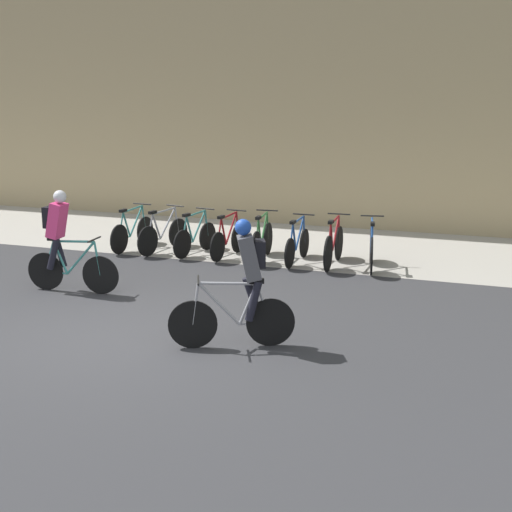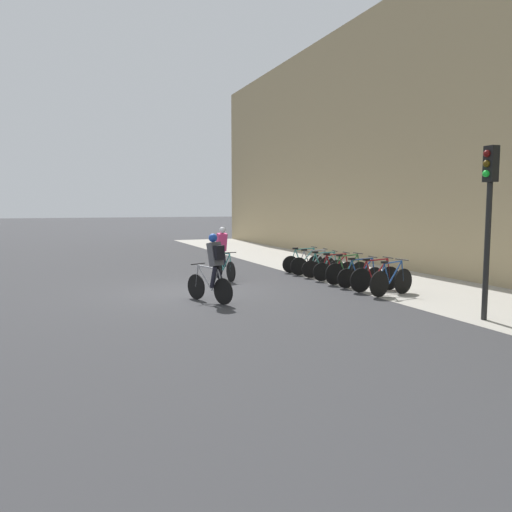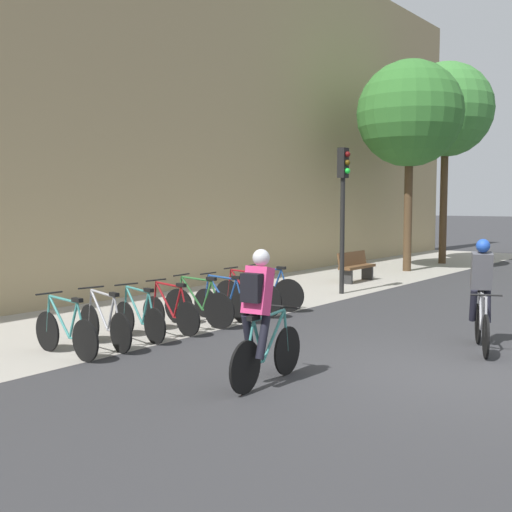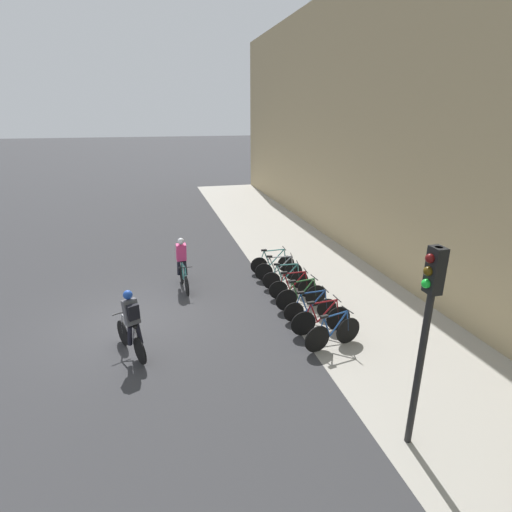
{
  "view_description": "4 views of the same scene",
  "coord_description": "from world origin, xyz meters",
  "px_view_note": "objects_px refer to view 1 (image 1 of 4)",
  "views": [
    {
      "loc": [
        5.02,
        -8.48,
        3.46
      ],
      "look_at": [
        1.33,
        2.02,
        0.83
      ],
      "focal_mm": 50.0,
      "sensor_mm": 36.0,
      "label": 1
    },
    {
      "loc": [
        13.89,
        -3.55,
        2.46
      ],
      "look_at": [
        0.4,
        1.91,
        1.01
      ],
      "focal_mm": 35.0,
      "sensor_mm": 36.0,
      "label": 2
    },
    {
      "loc": [
        -8.53,
        -3.15,
        2.36
      ],
      "look_at": [
        -0.42,
        3.05,
        1.5
      ],
      "focal_mm": 45.0,
      "sensor_mm": 36.0,
      "label": 3
    },
    {
      "loc": [
        10.71,
        0.93,
        5.64
      ],
      "look_at": [
        -0.23,
        3.78,
        1.6
      ],
      "focal_mm": 28.0,
      "sensor_mm": 36.0,
      "label": 4
    }
  ],
  "objects_px": {
    "parked_bike_0": "(132,232)",
    "parked_bike_4": "(262,240)",
    "cyclist_pink": "(62,238)",
    "cyclist_grey": "(244,280)",
    "parked_bike_1": "(163,234)",
    "parked_bike_6": "(334,245)",
    "parked_bike_7": "(371,248)",
    "parked_bike_5": "(297,244)",
    "parked_bike_2": "(195,237)",
    "parked_bike_3": "(228,239)"
  },
  "relations": [
    {
      "from": "cyclist_grey",
      "to": "parked_bike_1",
      "type": "height_order",
      "value": "cyclist_grey"
    },
    {
      "from": "parked_bike_3",
      "to": "parked_bike_6",
      "type": "height_order",
      "value": "parked_bike_6"
    },
    {
      "from": "cyclist_grey",
      "to": "parked_bike_1",
      "type": "xyz_separation_m",
      "value": [
        -3.67,
        4.87,
        -0.55
      ]
    },
    {
      "from": "cyclist_grey",
      "to": "parked_bike_3",
      "type": "distance_m",
      "value": 5.36
    },
    {
      "from": "cyclist_pink",
      "to": "parked_bike_7",
      "type": "bearing_deg",
      "value": 35.2
    },
    {
      "from": "cyclist_pink",
      "to": "parked_bike_3",
      "type": "distance_m",
      "value": 3.82
    },
    {
      "from": "cyclist_grey",
      "to": "parked_bike_6",
      "type": "bearing_deg",
      "value": 88.99
    },
    {
      "from": "parked_bike_5",
      "to": "parked_bike_7",
      "type": "relative_size",
      "value": 0.98
    },
    {
      "from": "parked_bike_4",
      "to": "parked_bike_3",
      "type": "bearing_deg",
      "value": -179.93
    },
    {
      "from": "cyclist_pink",
      "to": "parked_bike_2",
      "type": "distance_m",
      "value": 3.54
    },
    {
      "from": "cyclist_pink",
      "to": "parked_bike_6",
      "type": "bearing_deg",
      "value": 39.95
    },
    {
      "from": "cyclist_grey",
      "to": "parked_bike_5",
      "type": "height_order",
      "value": "cyclist_grey"
    },
    {
      "from": "parked_bike_1",
      "to": "parked_bike_6",
      "type": "bearing_deg",
      "value": 0.02
    },
    {
      "from": "parked_bike_2",
      "to": "cyclist_pink",
      "type": "bearing_deg",
      "value": -106.48
    },
    {
      "from": "parked_bike_1",
      "to": "parked_bike_6",
      "type": "xyz_separation_m",
      "value": [
        3.76,
        0.0,
        0.02
      ]
    },
    {
      "from": "parked_bike_3",
      "to": "parked_bike_6",
      "type": "distance_m",
      "value": 2.26
    },
    {
      "from": "parked_bike_0",
      "to": "parked_bike_3",
      "type": "bearing_deg",
      "value": 0.02
    },
    {
      "from": "cyclist_pink",
      "to": "parked_bike_0",
      "type": "relative_size",
      "value": 1.06
    },
    {
      "from": "parked_bike_3",
      "to": "parked_bike_7",
      "type": "bearing_deg",
      "value": 0.03
    },
    {
      "from": "parked_bike_1",
      "to": "cyclist_pink",
      "type": "bearing_deg",
      "value": -94.09
    },
    {
      "from": "parked_bike_2",
      "to": "parked_bike_5",
      "type": "xyz_separation_m",
      "value": [
        2.26,
        -0.0,
        -0.0
      ]
    },
    {
      "from": "parked_bike_4",
      "to": "parked_bike_6",
      "type": "height_order",
      "value": "parked_bike_6"
    },
    {
      "from": "parked_bike_1",
      "to": "parked_bike_4",
      "type": "bearing_deg",
      "value": 0.04
    },
    {
      "from": "parked_bike_1",
      "to": "parked_bike_7",
      "type": "height_order",
      "value": "parked_bike_7"
    },
    {
      "from": "cyclist_grey",
      "to": "parked_bike_0",
      "type": "xyz_separation_m",
      "value": [
        -4.42,
        4.87,
        -0.56
      ]
    },
    {
      "from": "parked_bike_1",
      "to": "parked_bike_3",
      "type": "relative_size",
      "value": 1.07
    },
    {
      "from": "parked_bike_6",
      "to": "cyclist_grey",
      "type": "bearing_deg",
      "value": -91.01
    },
    {
      "from": "parked_bike_0",
      "to": "parked_bike_1",
      "type": "relative_size",
      "value": 1.0
    },
    {
      "from": "parked_bike_5",
      "to": "parked_bike_0",
      "type": "bearing_deg",
      "value": 180.0
    },
    {
      "from": "parked_bike_6",
      "to": "parked_bike_7",
      "type": "relative_size",
      "value": 1.05
    },
    {
      "from": "parked_bike_4",
      "to": "parked_bike_6",
      "type": "bearing_deg",
      "value": -0.01
    },
    {
      "from": "cyclist_grey",
      "to": "parked_bike_6",
      "type": "height_order",
      "value": "cyclist_grey"
    },
    {
      "from": "parked_bike_2",
      "to": "parked_bike_3",
      "type": "xyz_separation_m",
      "value": [
        0.75,
        0.0,
        0.0
      ]
    },
    {
      "from": "parked_bike_6",
      "to": "parked_bike_0",
      "type": "bearing_deg",
      "value": -179.99
    },
    {
      "from": "cyclist_grey",
      "to": "parked_bike_5",
      "type": "bearing_deg",
      "value": 97.78
    },
    {
      "from": "parked_bike_5",
      "to": "cyclist_grey",
      "type": "bearing_deg",
      "value": -82.22
    },
    {
      "from": "cyclist_grey",
      "to": "parked_bike_7",
      "type": "distance_m",
      "value": 4.97
    },
    {
      "from": "parked_bike_0",
      "to": "parked_bike_4",
      "type": "distance_m",
      "value": 3.01
    },
    {
      "from": "parked_bike_3",
      "to": "parked_bike_4",
      "type": "bearing_deg",
      "value": 0.07
    },
    {
      "from": "cyclist_pink",
      "to": "cyclist_grey",
      "type": "xyz_separation_m",
      "value": [
        3.91,
        -1.52,
        -0.0
      ]
    },
    {
      "from": "parked_bike_0",
      "to": "parked_bike_4",
      "type": "height_order",
      "value": "parked_bike_4"
    },
    {
      "from": "parked_bike_0",
      "to": "parked_bike_1",
      "type": "distance_m",
      "value": 0.75
    },
    {
      "from": "parked_bike_3",
      "to": "parked_bike_5",
      "type": "bearing_deg",
      "value": -0.04
    },
    {
      "from": "cyclist_pink",
      "to": "parked_bike_4",
      "type": "relative_size",
      "value": 1.07
    },
    {
      "from": "parked_bike_1",
      "to": "parked_bike_2",
      "type": "bearing_deg",
      "value": 0.05
    },
    {
      "from": "cyclist_pink",
      "to": "parked_bike_0",
      "type": "height_order",
      "value": "cyclist_pink"
    },
    {
      "from": "parked_bike_7",
      "to": "parked_bike_2",
      "type": "bearing_deg",
      "value": -179.97
    },
    {
      "from": "parked_bike_0",
      "to": "parked_bike_7",
      "type": "bearing_deg",
      "value": 0.03
    },
    {
      "from": "parked_bike_1",
      "to": "parked_bike_4",
      "type": "relative_size",
      "value": 1.01
    },
    {
      "from": "parked_bike_4",
      "to": "parked_bike_5",
      "type": "distance_m",
      "value": 0.75
    }
  ]
}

